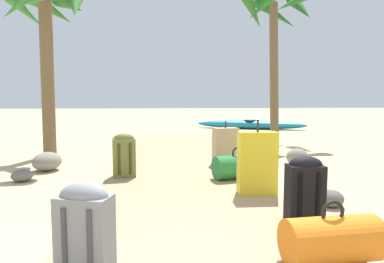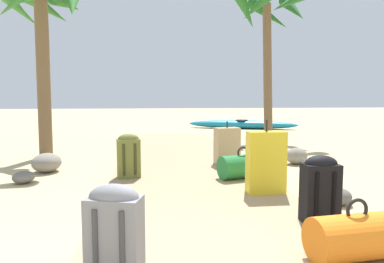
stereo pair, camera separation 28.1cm
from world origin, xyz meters
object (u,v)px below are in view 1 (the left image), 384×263
object	(u,v)px
suitcase_yellow	(257,163)
palm_tree_far_left	(41,11)
suitcase_tan	(225,146)
backpack_grey	(85,226)
backpack_black	(305,189)
duffel_bag_orange	(332,240)
backpack_olive	(124,154)
palm_tree_far_right	(279,19)
duffel_bag_green	(237,167)
kayak	(250,124)

from	to	relation	value
suitcase_yellow	palm_tree_far_left	distance (m)	5.16
suitcase_tan	backpack_grey	xyz separation A→B (m)	(-1.46, -3.45, 0.00)
suitcase_tan	backpack_grey	world-z (taller)	suitcase_tan
backpack_black	duffel_bag_orange	world-z (taller)	backpack_black
suitcase_tan	backpack_grey	distance (m)	3.75
suitcase_yellow	backpack_black	world-z (taller)	suitcase_yellow
suitcase_yellow	backpack_olive	bearing A→B (deg)	149.05
suitcase_yellow	palm_tree_far_right	size ratio (longest dim) A/B	0.20
palm_tree_far_right	palm_tree_far_left	xyz separation A→B (m)	(-5.34, -2.44, -0.45)
duffel_bag_green	palm_tree_far_right	distance (m)	6.07
palm_tree_far_right	suitcase_tan	bearing A→B (deg)	-118.20
palm_tree_far_left	backpack_olive	bearing A→B (deg)	-51.60
duffel_bag_green	kayak	world-z (taller)	duffel_bag_green
duffel_bag_green	kayak	bearing A→B (deg)	75.14
duffel_bag_green	backpack_grey	size ratio (longest dim) A/B	1.21
palm_tree_far_left	kayak	size ratio (longest dim) A/B	0.89
backpack_black	suitcase_yellow	bearing A→B (deg)	99.15
suitcase_tan	backpack_olive	distance (m)	1.72
backpack_grey	duffel_bag_orange	bearing A→B (deg)	0.76
backpack_black	backpack_olive	bearing A→B (deg)	132.14
backpack_black	palm_tree_far_left	size ratio (longest dim) A/B	0.17
backpack_olive	kayak	xyz separation A→B (m)	(3.64, 7.78, -0.23)
suitcase_yellow	backpack_olive	world-z (taller)	suitcase_yellow
backpack_olive	duffel_bag_orange	bearing A→B (deg)	-57.96
backpack_black	kayak	xyz separation A→B (m)	(1.89, 9.71, -0.23)
suitcase_yellow	palm_tree_far_right	distance (m)	6.57
duffel_bag_green	backpack_black	distance (m)	1.74
suitcase_tan	backpack_black	size ratio (longest dim) A/B	1.18
backpack_olive	backpack_black	bearing A→B (deg)	-47.86
backpack_grey	kayak	size ratio (longest dim) A/B	0.15
palm_tree_far_left	kayak	xyz separation A→B (m)	(5.39, 5.57, -2.62)
suitcase_yellow	duffel_bag_green	bearing A→B (deg)	95.28
duffel_bag_green	duffel_bag_orange	xyz separation A→B (m)	(0.13, -2.43, -0.00)
suitcase_tan	palm_tree_far_left	distance (m)	4.30
backpack_olive	suitcase_tan	bearing A→B (deg)	27.44
suitcase_yellow	palm_tree_far_left	bearing A→B (deg)	136.57
backpack_grey	kayak	xyz separation A→B (m)	(3.57, 10.44, -0.22)
palm_tree_far_right	palm_tree_far_left	bearing A→B (deg)	-155.44
palm_tree_far_right	palm_tree_far_left	world-z (taller)	palm_tree_far_right
duffel_bag_green	palm_tree_far_right	xyz separation A→B (m)	(2.07, 4.86, 2.99)
duffel_bag_green	duffel_bag_orange	world-z (taller)	duffel_bag_green
palm_tree_far_right	suitcase_yellow	bearing A→B (deg)	-109.70
suitcase_yellow	kayak	world-z (taller)	suitcase_yellow
duffel_bag_orange	kayak	xyz separation A→B (m)	(1.99, 10.41, -0.08)
duffel_bag_orange	suitcase_tan	bearing A→B (deg)	91.99
kayak	palm_tree_far_right	bearing A→B (deg)	-90.82
duffel_bag_orange	palm_tree_far_right	size ratio (longest dim) A/B	0.16
suitcase_tan	duffel_bag_green	bearing A→B (deg)	-90.46
backpack_grey	kayak	distance (m)	11.03
palm_tree_far_right	backpack_grey	bearing A→B (deg)	-115.79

